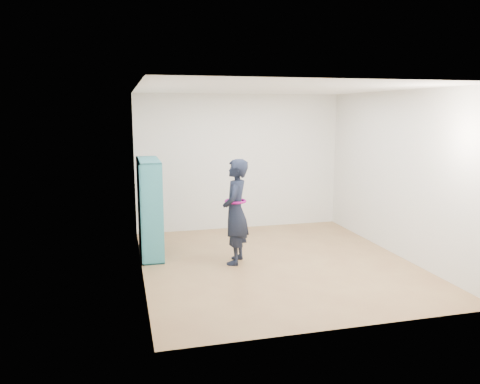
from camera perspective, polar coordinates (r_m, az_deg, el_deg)
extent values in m
plane|color=#8C623F|center=(7.24, 4.45, -8.58)|extent=(4.50, 4.50, 0.00)
plane|color=white|center=(6.87, 4.75, 12.45)|extent=(4.50, 4.50, 0.00)
cube|color=silver|center=(6.57, -12.15, 1.00)|extent=(0.02, 4.50, 2.60)
cube|color=silver|center=(7.81, 18.62, 2.10)|extent=(0.02, 4.50, 2.60)
cube|color=silver|center=(9.07, -0.02, 3.65)|extent=(4.00, 0.02, 2.60)
cube|color=silver|center=(4.89, 13.18, -2.08)|extent=(4.00, 0.02, 2.60)
cube|color=teal|center=(7.03, -10.67, -2.78)|extent=(0.34, 0.02, 1.54)
cube|color=teal|center=(8.13, -11.20, -1.07)|extent=(0.34, 0.02, 1.54)
cube|color=teal|center=(7.77, -10.77, -7.33)|extent=(0.34, 1.15, 0.02)
cube|color=teal|center=(7.47, -11.15, 3.82)|extent=(0.34, 1.15, 0.02)
cube|color=teal|center=(7.57, -12.13, -1.92)|extent=(0.02, 1.15, 1.54)
cube|color=teal|center=(7.40, -10.87, -2.15)|extent=(0.31, 0.02, 1.49)
cube|color=teal|center=(7.76, -11.04, -1.59)|extent=(0.31, 0.02, 1.49)
cube|color=teal|center=(7.67, -10.86, -4.58)|extent=(0.31, 1.10, 0.02)
cube|color=teal|center=(7.58, -10.96, -1.86)|extent=(0.31, 1.10, 0.02)
cube|color=teal|center=(7.52, -11.05, 0.91)|extent=(0.31, 1.10, 0.02)
cube|color=beige|center=(7.39, -10.44, -7.69)|extent=(0.21, 0.13, 0.08)
cube|color=black|center=(7.22, -10.45, -4.33)|extent=(0.17, 0.15, 0.26)
cube|color=maroon|center=(7.15, -10.54, -1.66)|extent=(0.17, 0.15, 0.20)
cube|color=silver|center=(7.14, -10.73, 0.88)|extent=(0.21, 0.13, 0.08)
cube|color=navy|center=(7.67, -10.56, -6.33)|extent=(0.17, 0.15, 0.26)
cube|color=brown|center=(7.58, -10.65, -3.85)|extent=(0.17, 0.15, 0.20)
cube|color=#BFB28C|center=(7.57, -10.82, -1.58)|extent=(0.21, 0.13, 0.05)
cube|color=#26594C|center=(7.44, -10.83, 1.73)|extent=(0.17, 0.15, 0.21)
cube|color=beige|center=(8.03, -10.74, -5.71)|extent=(0.17, 0.15, 0.23)
cube|color=black|center=(8.01, -10.90, -3.67)|extent=(0.21, 0.13, 0.05)
cube|color=maroon|center=(7.86, -10.93, -0.30)|extent=(0.17, 0.15, 0.28)
cube|color=silver|center=(7.80, -11.01, 2.28)|extent=(0.17, 0.15, 0.25)
imported|color=black|center=(7.01, -0.55, -2.42)|extent=(0.58, 0.68, 1.59)
torus|color=#9B0B74|center=(6.98, -0.55, -1.12)|extent=(0.43, 0.43, 0.04)
cube|color=silver|center=(7.09, -1.61, -1.41)|extent=(0.03, 0.10, 0.13)
cube|color=black|center=(7.09, -1.61, -1.41)|extent=(0.03, 0.10, 0.12)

